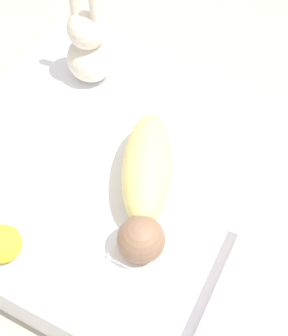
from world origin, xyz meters
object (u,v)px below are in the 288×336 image
bunny_plush (89,48)px  swaddled_baby (146,180)px  pillow (277,311)px  turtle_plush (0,243)px

bunny_plush → swaddled_baby: bearing=137.9°
pillow → swaddled_baby: bearing=-20.7°
turtle_plush → bunny_plush: bearing=-79.8°
turtle_plush → pillow: bearing=-167.1°
pillow → bunny_plush: size_ratio=0.99×
pillow → turtle_plush: turtle_plush is taller
pillow → bunny_plush: bearing=-32.0°
swaddled_baby → pillow: swaddled_baby is taller
swaddled_baby → pillow: bearing=46.6°
swaddled_baby → bunny_plush: bunny_plush is taller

